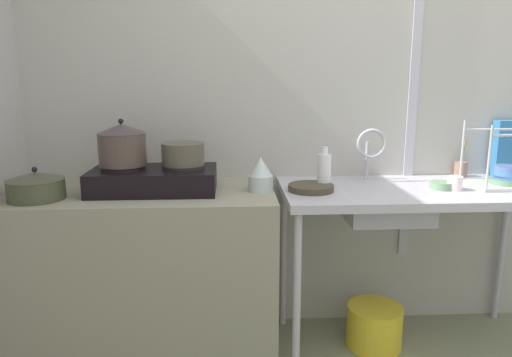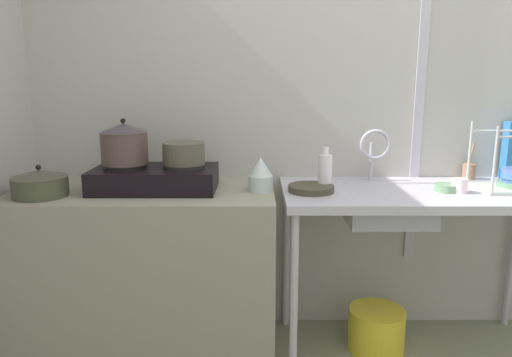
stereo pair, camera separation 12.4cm
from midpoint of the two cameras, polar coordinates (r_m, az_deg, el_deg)
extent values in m
cube|color=#B0AEA8|center=(2.65, 12.93, 10.36)|extent=(4.51, 0.10, 2.62)
cube|color=#B8B4C3|center=(2.66, 17.47, 12.96)|extent=(0.05, 0.01, 2.10)
cube|color=gray|center=(2.44, -14.53, -11.30)|extent=(1.25, 0.61, 0.85)
cube|color=#B8B4C3|center=(2.42, 17.66, -1.54)|extent=(1.34, 0.61, 0.04)
cylinder|color=#BAB2BC|center=(2.17, 3.30, -14.48)|extent=(0.04, 0.04, 0.81)
cylinder|color=#BDB2BF|center=(2.65, 2.00, -9.43)|extent=(0.04, 0.04, 0.81)
cylinder|color=#B1ADC2|center=(3.03, 26.62, -7.96)|extent=(0.04, 0.04, 0.81)
cube|color=black|center=(2.28, -13.80, -0.19)|extent=(0.58, 0.34, 0.11)
cylinder|color=black|center=(2.30, -17.30, 1.31)|extent=(0.20, 0.20, 0.02)
cylinder|color=black|center=(2.25, -10.38, 1.43)|extent=(0.20, 0.20, 0.02)
cylinder|color=#4E3C38|center=(2.29, -17.43, 3.39)|extent=(0.22, 0.22, 0.15)
cone|color=#443840|center=(2.28, -17.58, 5.80)|extent=(0.22, 0.22, 0.04)
sphere|color=black|center=(2.27, -17.63, 6.64)|extent=(0.02, 0.02, 0.02)
cylinder|color=#504A3C|center=(2.24, -10.44, 2.95)|extent=(0.20, 0.20, 0.10)
cylinder|color=#424631|center=(2.31, -26.54, -1.21)|extent=(0.24, 0.24, 0.09)
cone|color=#444536|center=(2.30, -26.68, 0.28)|extent=(0.25, 0.25, 0.03)
sphere|color=black|center=(2.29, -26.75, 0.97)|extent=(0.02, 0.02, 0.02)
cylinder|color=silver|center=(2.23, -1.04, -0.58)|extent=(0.12, 0.12, 0.07)
cone|color=silver|center=(2.21, -1.04, 1.47)|extent=(0.11, 0.11, 0.09)
cube|color=#B8B4C3|center=(2.37, 13.80, -2.93)|extent=(0.40, 0.37, 0.15)
cylinder|color=#B8B4C3|center=(2.53, 11.95, 2.12)|extent=(0.02, 0.02, 0.20)
torus|color=#B8B4C3|center=(2.45, 12.46, 4.15)|extent=(0.15, 0.02, 0.15)
cylinder|color=#3C3728|center=(2.24, 5.10, -1.14)|extent=(0.22, 0.22, 0.03)
cylinder|color=#B2B6B7|center=(2.40, 25.14, 2.13)|extent=(0.01, 0.01, 0.32)
cylinder|color=#B2B6B7|center=(2.62, 22.56, 3.09)|extent=(0.01, 0.01, 0.32)
cylinder|color=#B2B6B7|center=(2.69, 26.22, 5.37)|extent=(0.36, 0.01, 0.01)
cube|color=#B3B6AE|center=(2.62, 27.03, -0.70)|extent=(0.38, 0.27, 0.01)
cylinder|color=slate|center=(2.61, 26.92, -0.31)|extent=(0.16, 0.16, 0.03)
cylinder|color=#436CAC|center=(2.62, 27.33, 0.19)|extent=(0.15, 0.15, 0.03)
cylinder|color=#4374B1|center=(2.61, 27.17, 0.61)|extent=(0.14, 0.14, 0.03)
cylinder|color=#536BAB|center=(2.60, 27.14, 1.09)|extent=(0.13, 0.13, 0.03)
cylinder|color=white|center=(2.41, 21.68, -0.53)|extent=(0.07, 0.07, 0.07)
cylinder|color=gray|center=(2.42, 20.26, -0.80)|extent=(0.11, 0.11, 0.04)
cylinder|color=white|center=(2.29, 6.72, 0.87)|extent=(0.07, 0.07, 0.17)
cylinder|color=white|center=(2.27, 6.78, 3.39)|extent=(0.03, 0.03, 0.04)
cube|color=teal|center=(2.87, 27.28, 3.25)|extent=(0.17, 0.07, 0.31)
cylinder|color=#926C53|center=(2.76, 22.44, 1.05)|extent=(0.07, 0.07, 0.08)
cylinder|color=olive|center=(2.75, 22.56, 2.47)|extent=(0.05, 0.04, 0.17)
cylinder|color=yellow|center=(2.63, 12.80, -17.09)|extent=(0.29, 0.29, 0.22)
camera|label=1|loc=(0.06, -91.58, -0.33)|focal=32.93mm
camera|label=2|loc=(0.06, 88.42, 0.33)|focal=32.93mm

